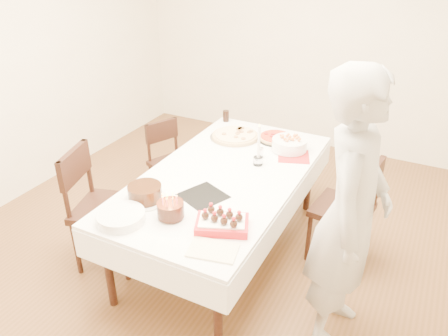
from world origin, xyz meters
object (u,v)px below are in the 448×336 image
at_px(cola_glass, 226,116).
at_px(taper_candle, 259,144).
at_px(chair_left_dessert, 107,209).
at_px(pizza_white, 235,136).
at_px(chair_right_savory, 342,209).
at_px(pizza_pepperoni, 275,138).
at_px(dining_table, 224,213).
at_px(strawberry_box, 222,223).
at_px(chair_left_savory, 173,165).
at_px(pasta_bowl, 289,144).
at_px(person, 350,216).
at_px(layer_cake, 145,193).
at_px(birthday_cake, 170,205).

bearing_deg(cola_glass, taper_candle, -47.38).
xyz_separation_m(chair_left_dessert, pizza_white, (0.54, 1.20, 0.27)).
distance_m(chair_right_savory, pizza_pepperoni, 0.92).
bearing_deg(dining_table, pizza_white, 108.67).
bearing_deg(pizza_pepperoni, cola_glass, 162.26).
height_order(chair_left_dessert, strawberry_box, chair_left_dessert).
height_order(dining_table, chair_right_savory, chair_right_savory).
bearing_deg(taper_candle, chair_left_savory, 168.12).
relative_size(pasta_bowl, taper_candle, 0.83).
bearing_deg(person, pizza_pepperoni, 35.77).
bearing_deg(layer_cake, cola_glass, 95.87).
height_order(chair_right_savory, strawberry_box, chair_right_savory).
height_order(chair_left_dessert, cola_glass, chair_left_dessert).
bearing_deg(strawberry_box, person, 17.90).
relative_size(person, cola_glass, 16.46).
bearing_deg(strawberry_box, pasta_bowl, 90.26).
bearing_deg(person, taper_candle, 50.44).
bearing_deg(chair_left_savory, dining_table, 174.33).
distance_m(pizza_pepperoni, taper_candle, 0.55).
height_order(person, birthday_cake, person).
bearing_deg(pasta_bowl, cola_glass, 156.62).
xyz_separation_m(chair_left_savory, taper_candle, (0.99, -0.21, 0.52)).
xyz_separation_m(chair_left_savory, chair_left_dessert, (0.05, -1.02, 0.09)).
relative_size(chair_right_savory, person, 0.50).
height_order(chair_right_savory, chair_left_dessert, chair_left_dessert).
bearing_deg(pizza_pepperoni, person, -52.08).
bearing_deg(cola_glass, birthday_cake, -75.32).
distance_m(chair_left_savory, person, 2.14).
bearing_deg(pizza_white, pasta_bowl, -1.98).
xyz_separation_m(pasta_bowl, strawberry_box, (0.01, -1.29, -0.02)).
height_order(dining_table, layer_cake, layer_cake).
relative_size(chair_left_dessert, pizza_pepperoni, 3.07).
bearing_deg(chair_right_savory, pasta_bowl, 160.45).
distance_m(person, taper_candle, 1.11).
height_order(dining_table, chair_left_savory, chair_left_savory).
distance_m(chair_left_savory, pizza_pepperoni, 1.06).
height_order(chair_left_savory, cola_glass, cola_glass).
height_order(person, layer_cake, person).
bearing_deg(dining_table, chair_left_dessert, -144.76).
bearing_deg(dining_table, cola_glass, 116.14).
bearing_deg(chair_right_savory, layer_cake, -135.15).
xyz_separation_m(chair_left_dessert, strawberry_box, (1.08, -0.11, 0.29)).
relative_size(pizza_white, birthday_cake, 2.59).
height_order(chair_left_savory, pizza_pepperoni, chair_left_savory).
distance_m(person, pizza_white, 1.68).
distance_m(birthday_cake, strawberry_box, 0.37).
xyz_separation_m(pizza_pepperoni, layer_cake, (-0.45, -1.39, 0.04)).
relative_size(chair_left_savory, strawberry_box, 2.45).
xyz_separation_m(chair_left_dessert, taper_candle, (0.94, 0.81, 0.43)).
bearing_deg(birthday_cake, person, 14.58).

